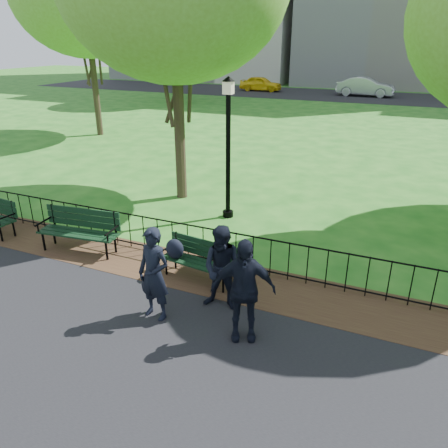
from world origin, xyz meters
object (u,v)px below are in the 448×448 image
at_px(tree_far_w, 177,13).
at_px(person_left, 154,274).
at_px(lamppost, 228,144).
at_px(sedan_silver, 366,87).
at_px(person_mid, 224,269).
at_px(park_bench_left_a, 80,226).
at_px(taxi, 261,84).
at_px(park_bench_main, 188,253).
at_px(person_right, 243,290).

height_order(tree_far_w, person_left, tree_far_w).
bearing_deg(lamppost, person_left, -81.76).
bearing_deg(sedan_silver, person_mid, -174.66).
height_order(person_left, person_mid, person_left).
distance_m(park_bench_left_a, person_mid, 4.24).
xyz_separation_m(person_left, taxi, (-10.48, 35.69, -0.20)).
distance_m(person_mid, taxi, 36.77).
distance_m(park_bench_main, person_mid, 1.40).
bearing_deg(person_right, lamppost, 93.71).
bearing_deg(park_bench_left_a, taxi, 95.15).
height_order(taxi, sedan_silver, sedan_silver).
bearing_deg(person_mid, tree_far_w, 113.97).
xyz_separation_m(park_bench_main, sedan_silver, (-0.63, 34.01, 0.22)).
bearing_deg(park_bench_left_a, lamppost, 47.91).
distance_m(park_bench_left_a, lamppost, 4.42).
bearing_deg(park_bench_left_a, tree_far_w, 106.83).
height_order(park_bench_main, person_left, person_left).
relative_size(person_left, taxi, 0.44).
xyz_separation_m(park_bench_left_a, person_mid, (4.15, -0.88, 0.21)).
height_order(park_bench_left_a, person_right, person_right).
height_order(park_bench_main, park_bench_left_a, park_bench_left_a).
height_order(park_bench_left_a, tree_far_w, tree_far_w).
xyz_separation_m(person_left, person_right, (1.67, 0.09, 0.04)).
xyz_separation_m(person_right, sedan_silver, (-2.44, 35.44, -0.12)).
bearing_deg(person_left, lamppost, 104.77).
height_order(tree_far_w, person_right, tree_far_w).
distance_m(park_bench_main, park_bench_left_a, 2.99).
xyz_separation_m(tree_far_w, person_right, (15.56, -25.87, -5.54)).
relative_size(person_left, person_mid, 1.06).
height_order(park_bench_main, tree_far_w, tree_far_w).
xyz_separation_m(person_right, taxi, (-12.15, 35.60, -0.25)).
bearing_deg(taxi, person_mid, -162.82).
bearing_deg(person_mid, sedan_silver, 86.30).
distance_m(person_mid, person_right, 0.94).
bearing_deg(sedan_silver, person_right, -173.67).
bearing_deg(person_left, park_bench_left_a, 158.75).
relative_size(person_mid, sedan_silver, 0.34).
bearing_deg(sedan_silver, person_left, -176.37).
xyz_separation_m(park_bench_main, tree_far_w, (-13.75, 24.44, 5.88)).
bearing_deg(tree_far_w, person_right, -58.97).
xyz_separation_m(park_bench_left_a, sedan_silver, (2.36, 33.88, 0.18)).
relative_size(tree_far_w, person_mid, 5.57).
xyz_separation_m(park_bench_left_a, tree_far_w, (-10.76, 24.31, 5.84)).
bearing_deg(sedan_silver, lamppost, -177.54).
distance_m(person_left, sedan_silver, 35.54).
bearing_deg(person_right, park_bench_main, 119.54).
bearing_deg(person_left, sedan_silver, 97.76).
xyz_separation_m(person_mid, person_right, (0.65, -0.67, 0.09)).
xyz_separation_m(person_left, person_mid, (1.02, 0.76, -0.05)).
height_order(park_bench_main, sedan_silver, sedan_silver).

